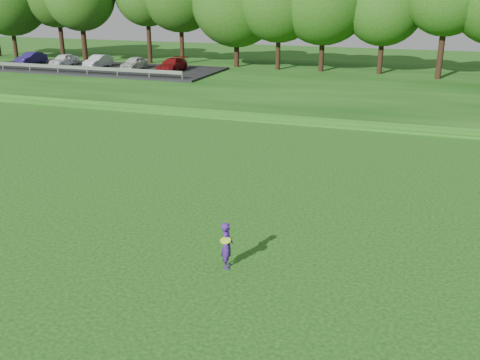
% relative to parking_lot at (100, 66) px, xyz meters
% --- Properties ---
extents(ground, '(140.00, 140.00, 0.00)m').
position_rel_parking_lot_xyz_m(ground, '(23.70, -32.80, -1.01)').
color(ground, '#10410C').
rests_on(ground, ground).
extents(berm, '(130.00, 30.00, 0.60)m').
position_rel_parking_lot_xyz_m(berm, '(23.70, 1.20, -0.71)').
color(berm, '#10410C').
rests_on(berm, ground).
extents(walking_path, '(130.00, 1.60, 0.04)m').
position_rel_parking_lot_xyz_m(walking_path, '(23.70, -12.80, -0.99)').
color(walking_path, gray).
rests_on(walking_path, ground).
extents(parking_lot, '(24.00, 9.00, 1.38)m').
position_rel_parking_lot_xyz_m(parking_lot, '(0.00, 0.00, 0.00)').
color(parking_lot, black).
rests_on(parking_lot, berm).
extents(woman, '(0.49, 0.72, 1.42)m').
position_rel_parking_lot_xyz_m(woman, '(25.33, -32.03, -0.30)').
color(woman, '#3E1A75').
rests_on(woman, ground).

